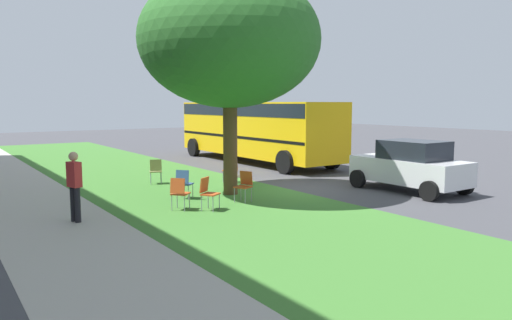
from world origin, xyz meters
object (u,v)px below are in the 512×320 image
Objects in this scene: parked_car at (410,166)px; pedestrian_0 at (75,184)px; chair_4 at (208,191)px; chair_6 at (184,182)px; chair_5 at (179,191)px; chair_3 at (237,174)px; school_bus at (255,126)px; street_tree at (230,41)px; chair_0 at (231,169)px; chair_1 at (244,184)px; chair_2 at (156,169)px.

parked_car is 2.19× the size of pedestrian_0.
chair_4 and chair_6 have the same top height.
chair_3 is at bearing -58.38° from chair_5.
chair_4 is 3.32m from pedestrian_0.
chair_4 is 10.76m from school_bus.
chair_3 is at bearing -46.02° from chair_4.
street_tree is at bearing -46.09° from chair_4.
chair_0 and chair_1 have the same top height.
pedestrian_0 is (-0.97, 4.92, -3.78)m from street_tree.
chair_1 is 1.00× the size of chair_4.
chair_3 is at bearing -74.48° from pedestrian_0.
chair_5 is at bearing -95.87° from pedestrian_0.
chair_0 is 6.40m from school_bus.
parked_car is at bearing -139.99° from chair_0.
parked_car is 9.36m from school_bus.
parked_car is at bearing -102.62° from chair_5.
chair_2 is (4.32, 0.90, 0.00)m from chair_1.
street_tree is at bearing -78.90° from pedestrian_0.
chair_0 and chair_4 have the same top height.
chair_2 is 0.52× the size of pedestrian_0.
parked_car is (-3.44, -4.44, 0.32)m from chair_3.
chair_0 is 0.24× the size of parked_car.
chair_6 is (-0.47, 2.14, 0.00)m from chair_3.
street_tree is at bearing 148.00° from chair_0.
chair_1 is (-1.24, 0.29, -4.18)m from street_tree.
chair_2 is 7.43m from school_bus.
chair_1 is at bearing 155.07° from chair_0.
chair_0 is 6.08m from parked_car.
chair_0 is 1.00× the size of chair_3.
chair_4 is at bearing 133.91° from street_tree.
street_tree is at bearing 60.16° from parked_car.
chair_6 is at bearing -4.58° from chair_4.
chair_2 is 1.00× the size of chair_5.
school_bus reaches higher than chair_4.
street_tree is at bearing -62.19° from chair_5.
chair_6 is at bearing 102.32° from chair_3.
chair_1 is 1.00× the size of chair_2.
chair_0 and chair_6 have the same top height.
school_bus is (6.33, -6.88, 1.24)m from chair_6.
chair_0 is 6.64m from pedestrian_0.
school_bus reaches higher than chair_1.
chair_5 is at bearing 131.13° from chair_0.
street_tree is at bearing 134.19° from chair_3.
chair_1 is at bearing 143.78° from school_bus.
chair_5 and chair_6 have the same top height.
parked_car is at bearing -127.76° from chair_3.
chair_0 is at bearing -119.59° from chair_2.
chair_5 is 0.24× the size of parked_car.
pedestrian_0 is at bearing 79.11° from parked_car.
street_tree is 0.65× the size of school_bus.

